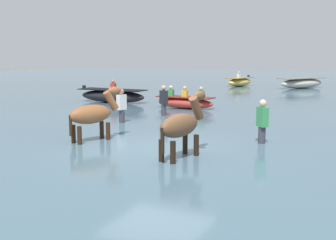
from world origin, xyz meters
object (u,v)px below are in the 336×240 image
at_px(person_wading_mid, 122,110).
at_px(boat_near_port, 112,96).
at_px(horse_trailing_chestnut, 93,116).
at_px(person_wading_close, 262,127).
at_px(boat_distant_east, 302,83).
at_px(boat_near_starboard, 185,102).
at_px(person_onlooker_left, 164,104).
at_px(boat_mid_channel, 240,82).
at_px(horse_lead_bay, 181,127).

bearing_deg(person_wading_mid, boat_near_port, 125.92).
relative_size(horse_trailing_chestnut, person_wading_close, 1.18).
relative_size(boat_distant_east, person_wading_mid, 2.53).
bearing_deg(boat_distant_east, horse_trailing_chestnut, -96.79).
bearing_deg(person_wading_close, horse_trailing_chestnut, -158.67).
bearing_deg(boat_near_starboard, boat_distant_east, 77.65).
bearing_deg(person_onlooker_left, boat_near_starboard, 92.92).
bearing_deg(boat_near_starboard, person_onlooker_left, -87.08).
height_order(boat_mid_channel, boat_near_port, boat_near_port).
relative_size(boat_mid_channel, person_wading_close, 1.91).
relative_size(horse_lead_bay, boat_distant_east, 0.47).
height_order(boat_near_starboard, person_wading_mid, person_wading_mid).
bearing_deg(person_wading_close, horse_lead_bay, -118.61).
distance_m(horse_trailing_chestnut, person_wading_mid, 3.26).
distance_m(boat_distant_east, boat_near_port, 15.52).
bearing_deg(person_onlooker_left, horse_trailing_chestnut, -86.02).
distance_m(boat_mid_channel, boat_near_port, 13.97).
distance_m(horse_lead_bay, person_wading_mid, 5.58).
xyz_separation_m(boat_near_port, person_wading_mid, (3.82, -5.27, 0.11)).
bearing_deg(boat_distant_east, boat_mid_channel, 179.32).
distance_m(boat_mid_channel, boat_near_starboard, 14.36).
bearing_deg(person_wading_mid, boat_distant_east, 79.25).
relative_size(boat_mid_channel, boat_near_starboard, 1.11).
bearing_deg(boat_mid_channel, person_wading_close, -72.51).
height_order(horse_lead_bay, boat_distant_east, horse_lead_bay).
height_order(horse_trailing_chestnut, person_wading_close, horse_trailing_chestnut).
relative_size(horse_lead_bay, boat_near_port, 0.52).
height_order(person_wading_close, person_onlooker_left, same).
relative_size(horse_trailing_chestnut, person_onlooker_left, 1.18).
bearing_deg(person_wading_close, person_wading_mid, 165.53).
bearing_deg(boat_distant_east, person_wading_mid, -100.75).
relative_size(horse_trailing_chestnut, person_wading_mid, 1.18).
height_order(horse_lead_bay, horse_trailing_chestnut, horse_lead_bay).
bearing_deg(horse_lead_bay, horse_trailing_chestnut, 166.18).
bearing_deg(horse_trailing_chestnut, boat_distant_east, 83.21).
bearing_deg(boat_mid_channel, boat_near_starboard, -83.92).
relative_size(horse_trailing_chestnut, boat_distant_east, 0.47).
bearing_deg(boat_near_port, boat_distant_east, 61.49).
bearing_deg(person_wading_close, boat_distant_east, 95.00).
xyz_separation_m(boat_near_starboard, person_onlooker_left, (0.13, -2.47, 0.17)).
bearing_deg(horse_trailing_chestnut, boat_near_starboard, 93.64).
xyz_separation_m(boat_mid_channel, person_wading_close, (6.41, -20.35, 0.12)).
height_order(boat_near_starboard, person_onlooker_left, person_onlooker_left).
distance_m(boat_distant_east, person_wading_close, 20.38).
xyz_separation_m(person_wading_close, person_onlooker_left, (-4.77, 3.59, 0.00)).
distance_m(boat_distant_east, person_wading_mid, 19.25).
bearing_deg(boat_near_starboard, boat_mid_channel, 96.08).
xyz_separation_m(boat_distant_east, person_wading_mid, (-3.59, -18.91, 0.08)).
distance_m(person_wading_close, person_wading_mid, 5.54).
bearing_deg(horse_lead_bay, person_wading_close, 61.39).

